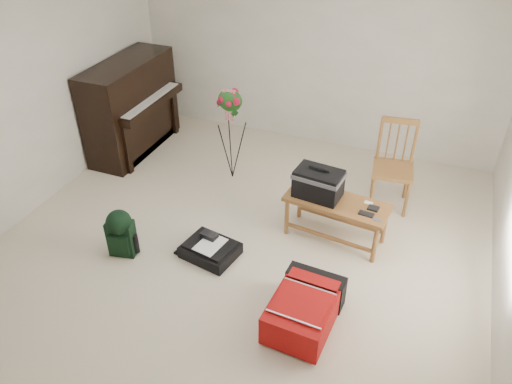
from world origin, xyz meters
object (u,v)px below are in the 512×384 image
at_px(red_suitcase, 306,305).
at_px(black_duffel, 210,249).
at_px(green_backpack, 120,231).
at_px(piano, 132,109).
at_px(bench, 324,190).
at_px(dining_chair, 394,167).
at_px(flower_stand, 231,135).

bearing_deg(red_suitcase, black_duffel, 162.07).
distance_m(red_suitcase, black_duffel, 1.25).
distance_m(black_duffel, green_backpack, 0.93).
height_order(piano, red_suitcase, piano).
distance_m(bench, dining_chair, 1.06).
distance_m(piano, flower_stand, 1.57).
distance_m(bench, green_backpack, 2.12).
bearing_deg(black_duffel, bench, 48.13).
relative_size(bench, red_suitcase, 1.40).
bearing_deg(red_suitcase, green_backpack, 179.23).
xyz_separation_m(dining_chair, black_duffel, (-1.55, -1.62, -0.42)).
height_order(piano, flower_stand, piano).
bearing_deg(flower_stand, piano, 169.09).
bearing_deg(flower_stand, black_duffel, -78.33).
relative_size(bench, black_duffel, 1.87).
bearing_deg(dining_chair, green_backpack, -148.59).
height_order(bench, dining_chair, dining_chair).
relative_size(piano, red_suitcase, 1.87).
bearing_deg(dining_chair, flower_stand, 177.27).
xyz_separation_m(piano, black_duffel, (1.96, -1.66, -0.52)).
distance_m(bench, black_duffel, 1.32).
relative_size(red_suitcase, flower_stand, 0.65).
bearing_deg(bench, black_duffel, -135.84).
bearing_deg(piano, flower_stand, -7.19).
bearing_deg(flower_stand, red_suitcase, -54.51).
xyz_separation_m(red_suitcase, flower_stand, (-1.57, 1.92, 0.42)).
distance_m(piano, black_duffel, 2.62).
distance_m(piano, red_suitcase, 3.80).
xyz_separation_m(piano, red_suitcase, (3.12, -2.12, -0.42)).
height_order(red_suitcase, flower_stand, flower_stand).
bearing_deg(red_suitcase, piano, 149.33).
bearing_deg(dining_chair, red_suitcase, -107.88).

